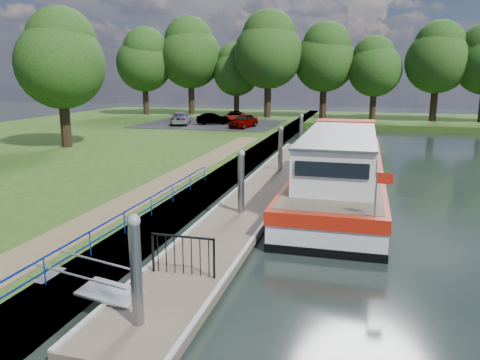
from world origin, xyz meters
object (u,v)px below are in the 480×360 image
(pontoon, at_px, (264,191))
(car_c, at_px, (181,118))
(car_a, at_px, (243,121))
(car_d, at_px, (234,116))
(barge, at_px, (342,166))
(car_b, at_px, (213,119))

(pontoon, xyz_separation_m, car_c, (-13.64, 23.06, 1.30))
(car_a, relative_size, car_d, 0.94)
(barge, bearing_deg, pontoon, -141.71)
(pontoon, distance_m, car_c, 26.83)
(car_c, bearing_deg, barge, 117.00)
(barge, bearing_deg, car_c, 130.44)
(barge, relative_size, car_d, 5.17)
(barge, xyz_separation_m, car_b, (-14.12, 21.27, 0.31))
(car_d, bearing_deg, car_c, -141.42)
(car_b, xyz_separation_m, car_c, (-3.12, -1.05, 0.08))
(barge, distance_m, car_a, 21.65)
(car_d, bearing_deg, pontoon, -76.99)
(pontoon, height_order, car_d, car_d)
(pontoon, xyz_separation_m, barge, (3.60, 2.84, 0.90))
(car_b, height_order, car_c, car_c)
(car_d, bearing_deg, car_b, -117.84)
(car_b, relative_size, car_d, 0.84)
(car_c, relative_size, car_d, 1.09)
(barge, relative_size, car_c, 4.75)
(barge, xyz_separation_m, car_d, (-12.78, 24.55, 0.32))
(barge, distance_m, car_c, 26.58)
(car_a, bearing_deg, car_d, 127.99)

